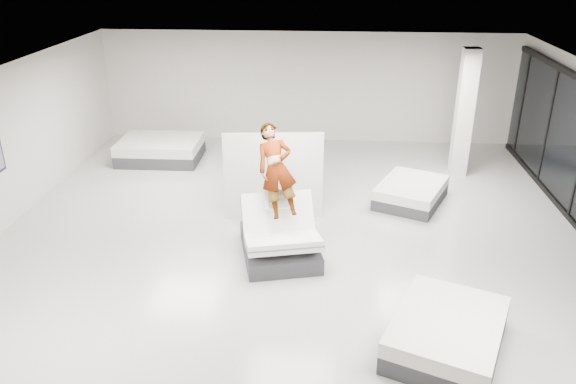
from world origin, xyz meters
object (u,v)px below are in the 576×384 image
object	(u,v)px
hero_bed	(280,239)
remote	(291,207)
flat_bed_right_far	(411,192)
divider_panel	(273,176)
person	(277,189)
flat_bed_left_far	(161,150)
flat_bed_right_near	(447,334)
column	(464,114)

from	to	relation	value
hero_bed	remote	xyz separation A→B (m)	(0.22, 0.04, 0.65)
remote	flat_bed_right_far	bearing A→B (deg)	31.73
remote	divider_panel	distance (m)	1.68
hero_bed	person	bearing A→B (deg)	103.61
flat_bed_right_far	flat_bed_left_far	bearing A→B (deg)	160.55
person	flat_bed_right_far	bearing A→B (deg)	25.27
hero_bed	remote	world-z (taller)	hero_bed
flat_bed_right_near	remote	bearing A→B (deg)	133.58
remote	divider_panel	xyz separation A→B (m)	(-0.49, 1.61, -0.05)
flat_bed_right_far	flat_bed_right_near	world-z (taller)	flat_bed_right_near
hero_bed	person	size ratio (longest dim) A/B	1.14
flat_bed_left_far	divider_panel	bearing A→B (deg)	-43.68
flat_bed_right_far	flat_bed_left_far	xyz separation A→B (m)	(-6.50, 2.29, 0.06)
person	column	bearing A→B (deg)	30.72
hero_bed	flat_bed_left_far	size ratio (longest dim) A/B	0.95
flat_bed_left_far	column	size ratio (longest dim) A/B	0.68
person	flat_bed_right_far	xyz separation A→B (m)	(2.86, 2.31, -1.00)
flat_bed_right_near	person	bearing A→B (deg)	133.81
remote	flat_bed_right_far	world-z (taller)	remote
flat_bed_left_far	remote	bearing A→B (deg)	-51.21
flat_bed_left_far	flat_bed_right_near	bearing A→B (deg)	-49.48
flat_bed_right_near	divider_panel	bearing A→B (deg)	125.10
hero_bed	flat_bed_right_far	bearing A→B (deg)	43.48
flat_bed_right_far	remote	bearing A→B (deg)	-134.66
remote	column	bearing A→B (deg)	34.68
divider_panel	flat_bed_left_far	world-z (taller)	divider_panel
hero_bed	flat_bed_right_near	world-z (taller)	hero_bed
person	column	size ratio (longest dim) A/B	0.56
hero_bed	person	world-z (taller)	person
flat_bed_left_far	column	world-z (taller)	column
remote	flat_bed_right_near	distance (m)	3.61
hero_bed	column	xyz separation A→B (m)	(4.20, 4.51, 1.24)
person	flat_bed_right_near	xyz separation A→B (m)	(2.73, -2.85, -0.97)
hero_bed	flat_bed_right_far	distance (m)	3.84
hero_bed	divider_panel	bearing A→B (deg)	99.50
flat_bed_left_far	person	bearing A→B (deg)	-51.70
column	flat_bed_right_far	bearing A→B (deg)	-127.11
flat_bed_left_far	column	distance (m)	8.03
flat_bed_right_near	column	distance (m)	7.32
flat_bed_right_near	column	xyz separation A→B (m)	(1.54, 7.03, 1.33)
remote	column	xyz separation A→B (m)	(3.98, 4.47, 0.59)
person	remote	world-z (taller)	person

